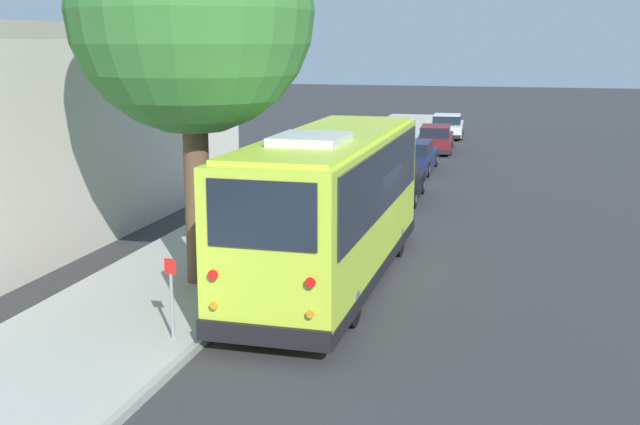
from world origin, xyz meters
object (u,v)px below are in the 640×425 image
at_px(shuttle_bus, 330,201).
at_px(sign_post_far, 202,274).
at_px(parked_sedan_navy, 413,157).
at_px(parked_sedan_maroon, 435,139).
at_px(sign_post_near, 172,298).
at_px(parked_sedan_white, 447,127).
at_px(fire_hydrant, 327,195).
at_px(parked_sedan_black, 396,183).

height_order(shuttle_bus, sign_post_far, shuttle_bus).
distance_m(shuttle_bus, parked_sedan_navy, 16.32).
bearing_deg(parked_sedan_navy, parked_sedan_maroon, -1.91).
height_order(parked_sedan_navy, sign_post_near, sign_post_near).
distance_m(parked_sedan_navy, sign_post_far, 19.32).
height_order(parked_sedan_white, fire_hydrant, parked_sedan_white).
bearing_deg(parked_sedan_maroon, sign_post_near, 173.12).
relative_size(parked_sedan_white, sign_post_near, 3.03).
distance_m(shuttle_bus, fire_hydrant, 7.68).
xyz_separation_m(parked_sedan_black, parked_sedan_white, (18.89, 0.10, 0.01)).
bearing_deg(parked_sedan_white, shuttle_bus, 177.30).
distance_m(parked_sedan_white, sign_post_near, 33.25).
bearing_deg(parked_sedan_black, parked_sedan_maroon, -1.01).
relative_size(sign_post_near, sign_post_far, 0.97).
xyz_separation_m(shuttle_bus, sign_post_near, (-4.40, 1.82, -0.99)).
bearing_deg(parked_sedan_white, sign_post_far, 173.99).
relative_size(parked_sedan_black, fire_hydrant, 5.23).
relative_size(shuttle_bus, parked_sedan_white, 2.12).
relative_size(shuttle_bus, fire_hydrant, 11.67).
xyz_separation_m(shuttle_bus, parked_sedan_navy, (16.26, 0.38, -1.31)).
xyz_separation_m(parked_sedan_white, sign_post_near, (-33.21, 1.63, 0.32)).
relative_size(parked_sedan_maroon, fire_hydrant, 5.81).
relative_size(parked_sedan_navy, parked_sedan_white, 1.03).
distance_m(parked_sedan_navy, parked_sedan_white, 12.54).
xyz_separation_m(parked_sedan_maroon, parked_sedan_white, (6.09, 0.02, 0.01)).
distance_m(parked_sedan_maroon, sign_post_near, 27.17).
bearing_deg(parked_sedan_maroon, parked_sedan_white, -3.18).
xyz_separation_m(parked_sedan_navy, fire_hydrant, (-8.94, 1.49, -0.03)).
bearing_deg(shuttle_bus, fire_hydrant, 14.95).
distance_m(sign_post_near, sign_post_far, 1.40).
relative_size(sign_post_near, fire_hydrant, 1.82).
xyz_separation_m(parked_sedan_maroon, sign_post_near, (-27.12, 1.65, 0.32)).
xyz_separation_m(parked_sedan_black, parked_sedan_maroon, (12.80, 0.08, 0.00)).
bearing_deg(parked_sedan_white, fire_hydrant, 172.46).
height_order(parked_sedan_black, fire_hydrant, parked_sedan_black).
height_order(parked_sedan_navy, sign_post_far, sign_post_far).
relative_size(parked_sedan_black, parked_sedan_maroon, 0.90).
xyz_separation_m(parked_sedan_white, sign_post_far, (-31.80, 1.63, 0.34)).
distance_m(parked_sedan_navy, fire_hydrant, 9.06).
xyz_separation_m(sign_post_near, fire_hydrant, (11.73, 0.05, -0.36)).
xyz_separation_m(sign_post_far, fire_hydrant, (10.32, 0.05, -0.38)).
relative_size(parked_sedan_black, parked_sedan_navy, 0.92).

